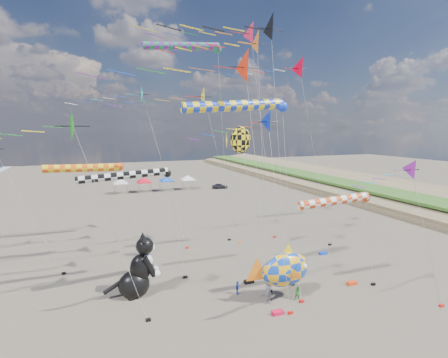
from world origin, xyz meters
TOP-DOWN VIEW (x-y plane):
  - ground at (0.00, 0.00)m, footprint 260.00×260.00m
  - delta_kite_0 at (2.68, 13.51)m, footprint 15.55×2.91m
  - delta_kite_1 at (9.04, 0.42)m, footprint 9.17×1.59m
  - delta_kite_2 at (-0.85, 20.48)m, footprint 14.30×2.38m
  - delta_kite_4 at (-2.48, 7.68)m, footprint 14.57×2.81m
  - delta_kite_5 at (0.47, 10.84)m, footprint 9.94×2.30m
  - delta_kite_6 at (-1.69, 3.87)m, footprint 8.00×1.75m
  - delta_kite_7 at (6.05, 20.90)m, footprint 14.88×3.00m
  - delta_kite_8 at (-13.67, 6.84)m, footprint 11.35×2.31m
  - delta_kite_9 at (-7.29, 21.02)m, footprint 11.49×1.96m
  - delta_kite_10 at (9.67, 15.79)m, footprint 12.43×2.51m
  - windsock_0 at (-0.90, 8.08)m, footprint 10.35×0.89m
  - windsock_1 at (-1.40, 22.00)m, footprint 10.24×0.93m
  - windsock_2 at (6.91, 5.40)m, footprint 8.23×0.76m
  - windsock_3 at (-12.46, 20.31)m, footprint 8.97×0.84m
  - windsock_4 at (-9.17, 13.10)m, footprint 9.32×0.68m
  - angelfish_kite at (1.89, 14.54)m, footprint 3.74×3.02m
  - cat_inflatable at (-8.90, 11.28)m, footprint 4.09×2.18m
  - fish_inflatable at (2.37, 6.08)m, footprint 5.80×2.21m
  - person_adult at (0.90, 6.17)m, footprint 0.65×0.43m
  - child_green at (3.41, 5.61)m, footprint 0.64×0.55m
  - child_blue at (-0.89, 8.36)m, footprint 0.69×0.67m
  - kite_bag_0 at (9.54, 6.19)m, footprint 0.90×0.44m
  - kite_bag_1 at (0.65, 4.16)m, footprint 0.90×0.44m
  - kite_bag_2 at (0.93, 9.91)m, footprint 0.90×0.44m
  - kite_bag_3 at (11.92, 13.53)m, footprint 0.90×0.44m
  - tent_row at (1.50, 60.00)m, footprint 19.20×4.20m
  - parked_car at (16.19, 58.00)m, footprint 3.85×2.08m

SIDE VIEW (x-z plane):
  - ground at x=0.00m, z-range 0.00..0.00m
  - kite_bag_0 at x=9.54m, z-range 0.00..0.30m
  - kite_bag_1 at x=0.65m, z-range 0.00..0.30m
  - kite_bag_2 at x=0.93m, z-range 0.00..0.30m
  - kite_bag_3 at x=11.92m, z-range 0.00..0.30m
  - child_green at x=3.41m, z-range 0.00..1.15m
  - child_blue at x=-0.89m, z-range 0.00..1.16m
  - parked_car at x=16.19m, z-range 0.00..1.24m
  - person_adult at x=0.90m, z-range 0.00..1.79m
  - fish_inflatable at x=2.37m, z-range 0.20..5.02m
  - cat_inflatable at x=-8.90m, z-range 0.00..5.40m
  - tent_row at x=1.50m, z-range 1.25..5.05m
  - windsock_2 at x=6.91m, z-range 3.87..12.47m
  - windsock_4 at x=-9.17m, z-range 4.83..15.30m
  - windsock_3 at x=-12.46m, z-range 4.82..15.38m
  - delta_kite_1 at x=9.04m, z-range 4.81..16.90m
  - angelfish_kite at x=1.89m, z-range 5.72..20.00m
  - delta_kite_8 at x=-13.67m, z-range 6.33..21.85m
  - delta_kite_6 at x=-1.69m, z-range 6.52..22.06m
  - windsock_0 at x=-0.90m, z-range 7.67..24.00m
  - delta_kite_2 at x=-0.85m, z-range 7.96..26.89m
  - delta_kite_9 at x=-7.29m, z-range 8.04..26.82m
  - delta_kite_4 at x=-2.48m, z-range 8.40..28.53m
  - delta_kite_10 at x=9.67m, z-range 9.49..31.50m
  - delta_kite_5 at x=0.47m, z-range 9.74..32.11m
  - windsock_1 at x=-1.40m, z-range 11.29..34.95m
  - delta_kite_0 at x=2.68m, z-range 10.75..35.68m
  - delta_kite_7 at x=6.05m, z-range 11.74..38.70m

